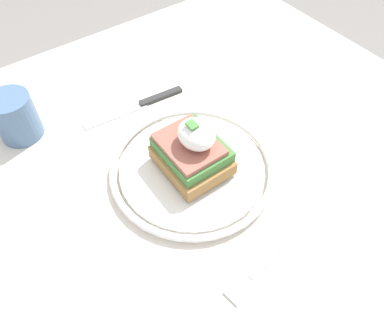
{
  "coord_description": "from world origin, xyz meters",
  "views": [
    {
      "loc": [
        -0.24,
        0.23,
        1.19
      ],
      "look_at": [
        0.03,
        0.03,
        0.78
      ],
      "focal_mm": 35.0,
      "sensor_mm": 36.0,
      "label": 1
    }
  ],
  "objects": [
    {
      "name": "plate",
      "position": [
        0.03,
        0.03,
        0.75
      ],
      "size": [
        0.24,
        0.24,
        0.02
      ],
      "color": "silver",
      "rests_on": "dining_table"
    },
    {
      "name": "knife",
      "position": [
        0.19,
        0.02,
        0.75
      ],
      "size": [
        0.03,
        0.18,
        0.01
      ],
      "color": "#2D2D2D",
      "rests_on": "dining_table"
    },
    {
      "name": "fork",
      "position": [
        -0.14,
        0.04,
        0.75
      ],
      "size": [
        0.04,
        0.15,
        0.0
      ],
      "color": "silver",
      "rests_on": "dining_table"
    },
    {
      "name": "sandwich",
      "position": [
        0.03,
        0.03,
        0.79
      ],
      "size": [
        0.1,
        0.08,
        0.08
      ],
      "color": "#9E703D",
      "rests_on": "plate"
    },
    {
      "name": "cup",
      "position": [
        0.25,
        0.21,
        0.78
      ],
      "size": [
        0.07,
        0.07,
        0.07
      ],
      "color": "slate",
      "rests_on": "dining_table"
    },
    {
      "name": "dining_table",
      "position": [
        0.0,
        0.0,
        0.62
      ],
      "size": [
        0.87,
        0.86,
        0.74
      ],
      "color": "beige",
      "rests_on": "ground_plane"
    }
  ]
}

